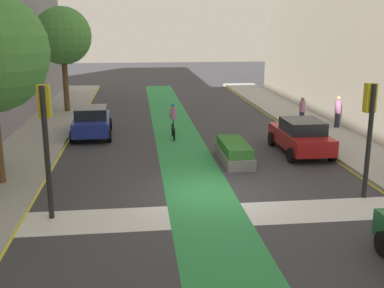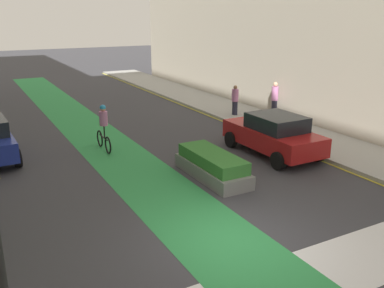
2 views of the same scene
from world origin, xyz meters
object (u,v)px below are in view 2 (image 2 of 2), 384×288
at_px(pedestrian_sidewalk_right_b, 275,99).
at_px(median_planter, 212,166).
at_px(cyclist_in_lane, 103,127).
at_px(car_red_right_far, 273,134).
at_px(pedestrian_sidewalk_right_a, 235,100).

xyz_separation_m(pedestrian_sidewalk_right_b, median_planter, (-6.97, -5.46, -0.64)).
height_order(cyclist_in_lane, pedestrian_sidewalk_right_b, pedestrian_sidewalk_right_b).
xyz_separation_m(car_red_right_far, median_planter, (-3.26, -0.94, -0.40)).
distance_m(car_red_right_far, pedestrian_sidewalk_right_a, 6.05).
height_order(car_red_right_far, median_planter, car_red_right_far).
distance_m(cyclist_in_lane, pedestrian_sidewalk_right_b, 9.28).
bearing_deg(median_planter, pedestrian_sidewalk_right_a, 51.09).
xyz_separation_m(car_red_right_far, cyclist_in_lane, (-5.52, 3.50, 0.17)).
distance_m(pedestrian_sidewalk_right_a, pedestrian_sidewalk_right_b, 2.00).
bearing_deg(pedestrian_sidewalk_right_b, pedestrian_sidewalk_right_a, 144.26).
height_order(car_red_right_far, cyclist_in_lane, cyclist_in_lane).
bearing_deg(pedestrian_sidewalk_right_a, pedestrian_sidewalk_right_b, -35.74).
xyz_separation_m(cyclist_in_lane, pedestrian_sidewalk_right_a, (7.61, 2.18, -0.05)).
relative_size(pedestrian_sidewalk_right_b, median_planter, 0.55).
relative_size(cyclist_in_lane, pedestrian_sidewalk_right_b, 1.07).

